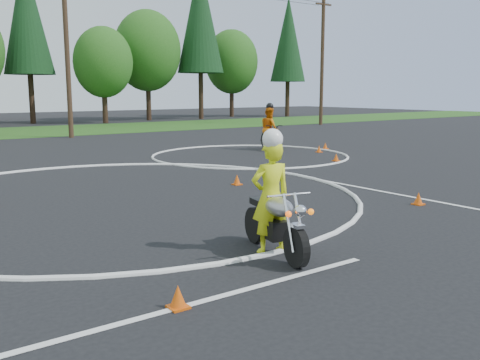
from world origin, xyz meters
TOP-DOWN VIEW (x-y plane):
  - ground at (0.00, 0.00)m, footprint 120.00×120.00m
  - course_markings at (2.17, 4.35)m, footprint 19.05×19.05m
  - primary_motorcycle at (0.13, -3.02)m, footprint 0.88×2.09m
  - rider_primary_grp at (0.13, -2.88)m, footprint 0.77×0.59m
  - rider_second_grp at (10.10, 9.27)m, footprint 1.47×2.34m
  - traffic_cones at (5.28, 2.89)m, footprint 15.43×12.20m
  - treeline at (14.78, 34.61)m, footprint 38.20×8.10m
  - utility_poles at (5.00, 21.00)m, footprint 41.60×1.12m

SIDE VIEW (x-z plane):
  - ground at x=0.00m, z-range 0.00..0.00m
  - course_markings at x=2.17m, z-range -0.05..0.07m
  - traffic_cones at x=5.28m, z-range -0.01..0.29m
  - primary_motorcycle at x=0.13m, z-range -0.02..1.10m
  - rider_second_grp at x=10.10m, z-range -0.31..1.81m
  - rider_primary_grp at x=0.13m, z-range -0.04..2.03m
  - utility_poles at x=5.00m, z-range 0.20..10.20m
  - treeline at x=14.78m, z-range -0.64..13.88m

